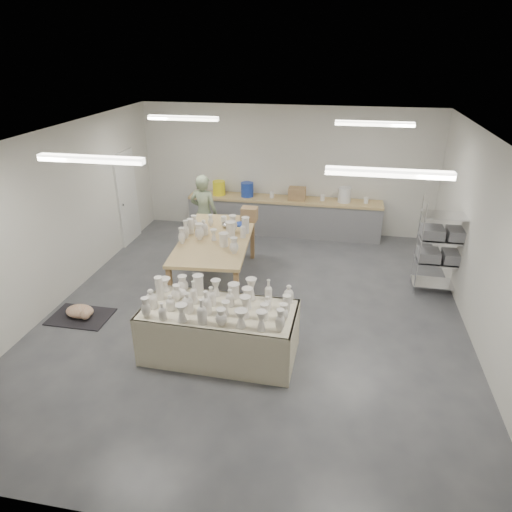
% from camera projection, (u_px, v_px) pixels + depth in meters
% --- Properties ---
extents(room, '(8.00, 8.02, 3.00)m').
position_uv_depth(room, '(250.00, 197.00, 7.17)').
color(room, '#424449').
rests_on(room, ground).
extents(back_counter, '(4.60, 0.60, 1.24)m').
position_uv_depth(back_counter, '(283.00, 215.00, 11.02)').
color(back_counter, tan).
rests_on(back_counter, ground).
extents(wire_shelf, '(0.88, 0.48, 1.80)m').
position_uv_depth(wire_shelf, '(443.00, 246.00, 8.26)').
color(wire_shelf, silver).
rests_on(wire_shelf, ground).
extents(drying_table, '(2.26, 1.11, 1.15)m').
position_uv_depth(drying_table, '(219.00, 329.00, 6.68)').
color(drying_table, olive).
rests_on(drying_table, ground).
extents(work_table, '(1.48, 2.64, 1.31)m').
position_uv_depth(work_table, '(218.00, 236.00, 8.59)').
color(work_table, tan).
rests_on(work_table, ground).
extents(rug, '(1.00, 0.70, 0.02)m').
position_uv_depth(rug, '(81.00, 317.00, 7.79)').
color(rug, black).
rests_on(rug, ground).
extents(cat, '(0.56, 0.47, 0.21)m').
position_uv_depth(cat, '(81.00, 312.00, 7.72)').
color(cat, white).
rests_on(cat, rug).
extents(potter, '(0.68, 0.50, 1.73)m').
position_uv_depth(potter, '(204.00, 213.00, 10.00)').
color(potter, gray).
rests_on(potter, ground).
extents(red_stool, '(0.42, 0.42, 0.32)m').
position_uv_depth(red_stool, '(209.00, 233.00, 10.48)').
color(red_stool, '#AA1C18').
rests_on(red_stool, ground).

